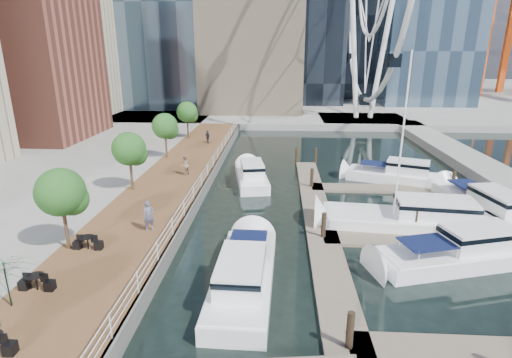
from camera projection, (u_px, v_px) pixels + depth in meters
name	position (u px, v px, depth m)	size (l,w,h in m)	color
ground	(274.00, 317.00, 17.94)	(520.00, 520.00, 0.00)	black
boardwalk	(167.00, 192.00, 32.56)	(6.00, 60.00, 1.00)	brown
seawall	(203.00, 192.00, 32.39)	(0.25, 60.00, 1.00)	#595954
land_far	(279.00, 92.00, 114.85)	(200.00, 114.00, 1.00)	gray
breakwater	(501.00, 179.00, 35.70)	(4.00, 60.00, 1.00)	gray
pier	(363.00, 121.00, 66.49)	(14.00, 12.00, 1.00)	gray
railing	(201.00, 180.00, 32.09)	(0.10, 60.00, 1.05)	white
floating_docks	(394.00, 221.00, 26.84)	(16.00, 34.00, 2.60)	#6D6051
street_trees	(129.00, 149.00, 30.60)	(2.60, 42.60, 4.60)	#3F2B1C
cafe_tables	(17.00, 310.00, 16.20)	(2.50, 13.70, 0.74)	black
yacht_foreground	(457.00, 264.00, 22.41)	(2.75, 10.28, 2.15)	white
pedestrian_near	(149.00, 216.00, 24.04)	(0.69, 0.45, 1.89)	#50536B
pedestrian_mid	(185.00, 165.00, 35.13)	(0.86, 0.67, 1.76)	gray
pedestrian_far	(208.00, 137.00, 47.65)	(0.90, 0.38, 1.54)	#333740
moored_yachts	(396.00, 231.00, 26.59)	(21.97, 36.81, 11.50)	white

